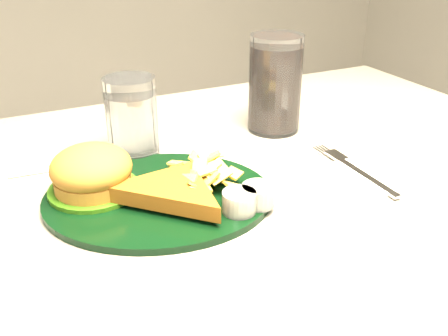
# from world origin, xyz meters

# --- Properties ---
(dinner_plate) EXTENTS (0.36, 0.33, 0.07)m
(dinner_plate) POSITION_xyz_m (-0.08, -0.00, 0.78)
(dinner_plate) COLOR black
(dinner_plate) RESTS_ON table
(water_glass) EXTENTS (0.10, 0.10, 0.12)m
(water_glass) POSITION_xyz_m (-0.06, 0.15, 0.81)
(water_glass) COLOR silver
(water_glass) RESTS_ON table
(cola_glass) EXTENTS (0.10, 0.10, 0.16)m
(cola_glass) POSITION_xyz_m (0.18, 0.14, 0.83)
(cola_glass) COLOR black
(cola_glass) RESTS_ON table
(fork_napkin) EXTENTS (0.12, 0.16, 0.01)m
(fork_napkin) POSITION_xyz_m (0.20, -0.07, 0.76)
(fork_napkin) COLOR white
(fork_napkin) RESTS_ON table
(wrapped_straw) EXTENTS (0.21, 0.08, 0.01)m
(wrapped_straw) POSITION_xyz_m (-0.15, 0.14, 0.75)
(wrapped_straw) COLOR white
(wrapped_straw) RESTS_ON table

